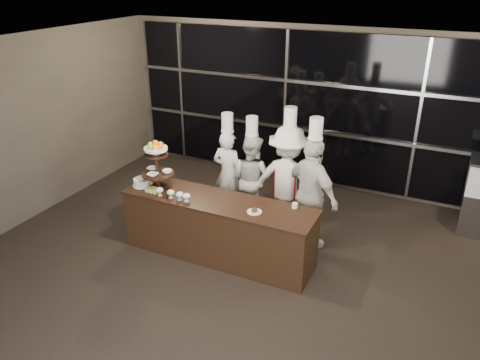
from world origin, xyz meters
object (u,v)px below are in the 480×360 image
at_px(buffet_counter, 219,228).
at_px(display_stand, 157,161).
at_px(chef_c, 288,180).
at_px(chef_d, 311,194).
at_px(chef_b, 251,177).
at_px(layer_cake, 142,182).
at_px(chef_a, 228,172).

distance_m(buffet_counter, display_stand, 1.33).
height_order(chef_c, chef_d, chef_c).
distance_m(chef_b, chef_c, 0.67).
distance_m(buffet_counter, chef_d, 1.45).
bearing_deg(chef_d, chef_b, 160.64).
relative_size(layer_cake, chef_d, 0.15).
bearing_deg(chef_c, chef_a, 176.99).
distance_m(display_stand, chef_a, 1.43).
bearing_deg(layer_cake, chef_a, 57.14).
relative_size(layer_cake, chef_a, 0.17).
height_order(display_stand, chef_b, chef_b).
height_order(display_stand, chef_c, chef_c).
bearing_deg(buffet_counter, chef_c, 61.49).
bearing_deg(chef_c, layer_cake, -147.59).
bearing_deg(chef_c, chef_b, 172.80).
xyz_separation_m(chef_b, chef_c, (0.65, -0.08, 0.12)).
relative_size(chef_a, chef_b, 1.00).
bearing_deg(buffet_counter, chef_b, 91.57).
bearing_deg(chef_b, display_stand, -128.24).
distance_m(layer_cake, chef_d, 2.53).
relative_size(buffet_counter, chef_d, 1.39).
distance_m(layer_cake, chef_a, 1.50).
bearing_deg(buffet_counter, display_stand, -179.99).
height_order(layer_cake, chef_c, chef_c).
xyz_separation_m(layer_cake, chef_a, (0.81, 1.25, -0.19)).
xyz_separation_m(buffet_counter, display_stand, (-1.00, -0.00, 0.87)).
height_order(layer_cake, chef_d, chef_d).
relative_size(chef_a, chef_c, 0.88).
height_order(buffet_counter, chef_b, chef_b).
xyz_separation_m(layer_cake, chef_d, (2.37, 0.87, -0.08)).
relative_size(display_stand, chef_d, 0.36).
xyz_separation_m(chef_a, chef_c, (1.07, -0.06, 0.10)).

